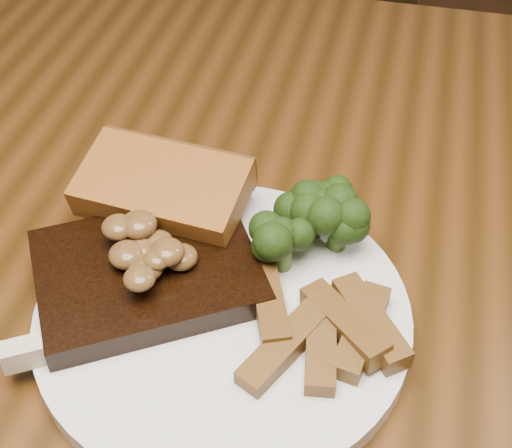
{
  "coord_description": "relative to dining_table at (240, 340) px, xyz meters",
  "views": [
    {
      "loc": [
        0.1,
        -0.35,
        1.14
      ],
      "look_at": [
        0.01,
        0.02,
        0.78
      ],
      "focal_mm": 50.0,
      "sensor_mm": 36.0,
      "label": 1
    }
  ],
  "objects": [
    {
      "name": "steak",
      "position": [
        -0.05,
        -0.04,
        0.12
      ],
      "size": [
        0.19,
        0.18,
        0.02
      ],
      "primitive_type": "cube",
      "rotation": [
        0.0,
        0.0,
        0.55
      ],
      "color": "black",
      "rests_on": "plate"
    },
    {
      "name": "dining_table",
      "position": [
        0.0,
        0.0,
        0.0
      ],
      "size": [
        1.6,
        0.9,
        0.75
      ],
      "color": "#44250D",
      "rests_on": "ground"
    },
    {
      "name": "steak_bone",
      "position": [
        -0.05,
        -0.09,
        0.11
      ],
      "size": [
        0.14,
        0.09,
        0.02
      ],
      "primitive_type": "cube",
      "rotation": [
        0.0,
        0.0,
        0.55
      ],
      "color": "#BEAE93",
      "rests_on": "plate"
    },
    {
      "name": "mushroom_pile",
      "position": [
        -0.05,
        -0.04,
        0.14
      ],
      "size": [
        0.07,
        0.07,
        0.03
      ],
      "primitive_type": null,
      "color": "brown",
      "rests_on": "steak"
    },
    {
      "name": "garlic_bread",
      "position": [
        -0.06,
        0.02,
        0.12
      ],
      "size": [
        0.13,
        0.08,
        0.03
      ],
      "primitive_type": "cube",
      "rotation": [
        0.0,
        0.0,
        -0.1
      ],
      "color": "#93511A",
      "rests_on": "plate"
    },
    {
      "name": "broccoli_cluster",
      "position": [
        0.05,
        0.02,
        0.12
      ],
      "size": [
        0.08,
        0.08,
        0.04
      ],
      "primitive_type": null,
      "color": "#1C320B",
      "rests_on": "plate"
    },
    {
      "name": "potato_wedges",
      "position": [
        0.07,
        -0.06,
        0.12
      ],
      "size": [
        0.09,
        0.09,
        0.02
      ],
      "primitive_type": null,
      "color": "brown",
      "rests_on": "plate"
    },
    {
      "name": "chair_far",
      "position": [
        -0.12,
        0.74,
        -0.21
      ],
      "size": [
        0.48,
        0.48,
        0.83
      ],
      "rotation": [
        0.0,
        0.0,
        3.4
      ],
      "color": "black",
      "rests_on": "ground"
    },
    {
      "name": "plate",
      "position": [
        0.0,
        -0.06,
        0.1
      ],
      "size": [
        0.31,
        0.31,
        0.01
      ],
      "primitive_type": "cylinder",
      "rotation": [
        0.0,
        0.0,
        0.21
      ],
      "color": "silver",
      "rests_on": "dining_table"
    }
  ]
}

